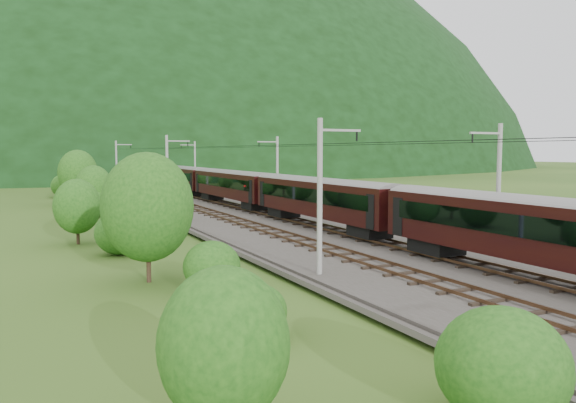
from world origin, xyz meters
name	(u,v)px	position (x,y,z in m)	size (l,w,h in m)	color
ground	(415,269)	(0.00, 0.00, 0.00)	(600.00, 600.00, 0.00)	#2A4A17
railbed	(327,241)	(0.00, 10.00, 0.15)	(14.00, 220.00, 0.30)	#38332D
track_left	(298,240)	(-2.40, 10.00, 0.37)	(2.40, 220.00, 0.27)	brown
track_right	(355,236)	(2.40, 10.00, 0.37)	(2.40, 220.00, 0.27)	brown
catenary_left	(168,172)	(-6.12, 32.00, 4.50)	(2.54, 192.28, 8.00)	gray
catenary_right	(277,171)	(6.12, 32.00, 4.50)	(2.54, 192.28, 8.00)	gray
overhead_wires	(328,145)	(0.00, 10.00, 7.10)	(4.83, 198.00, 0.03)	black
mountain_main	(63,166)	(0.00, 260.00, 0.00)	(504.00, 360.00, 244.00)	black
train	(269,185)	(2.40, 25.68, 3.31)	(2.76, 133.12, 4.80)	black
hazard_post_near	(154,186)	(-0.04, 65.94, 1.05)	(0.16, 0.16, 1.49)	red
hazard_post_far	(165,189)	(0.21, 59.79, 1.02)	(0.15, 0.15, 1.44)	red
signal	(177,195)	(-3.24, 39.63, 1.58)	(0.24, 0.24, 2.19)	black
vegetation_left	(108,200)	(-13.06, 25.45, 2.42)	(9.79, 150.21, 6.86)	#1A4713
vegetation_right	(384,206)	(11.38, 18.98, 1.39)	(7.11, 105.69, 3.15)	#1A4713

